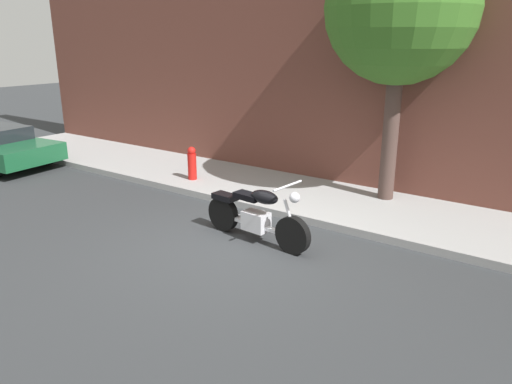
% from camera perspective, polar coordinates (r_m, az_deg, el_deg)
% --- Properties ---
extents(ground_plane, '(60.00, 60.00, 0.00)m').
position_cam_1_polar(ground_plane, '(8.03, -3.04, -6.46)').
color(ground_plane, '#303335').
extents(sidewalk, '(20.99, 2.46, 0.14)m').
position_cam_1_polar(sidewalk, '(10.23, 6.86, -0.78)').
color(sidewalk, '#9C9C9C').
rests_on(sidewalk, ground).
extents(building_facade, '(20.99, 0.50, 7.55)m').
position_cam_1_polar(building_facade, '(11.06, 11.52, 19.85)').
color(building_facade, brown).
rests_on(building_facade, ground).
extents(motorcycle, '(2.14, 0.70, 1.11)m').
position_cam_1_polar(motorcycle, '(8.10, 0.01, -2.79)').
color(motorcycle, black).
rests_on(motorcycle, ground).
extents(street_tree, '(2.80, 2.80, 5.19)m').
position_cam_1_polar(street_tree, '(9.87, 16.57, 19.78)').
color(street_tree, '#4D3932').
rests_on(street_tree, ground).
extents(fire_hydrant, '(0.20, 0.20, 0.91)m').
position_cam_1_polar(fire_hydrant, '(11.33, -7.48, 3.04)').
color(fire_hydrant, red).
rests_on(fire_hydrant, ground).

